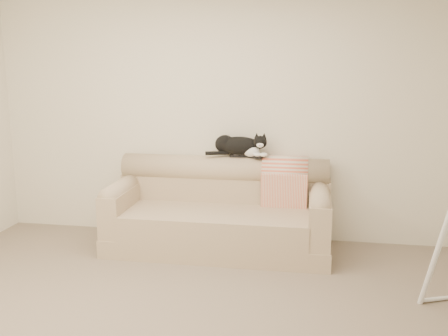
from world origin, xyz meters
name	(u,v)px	position (x,y,z in m)	size (l,w,h in m)	color
ground_plane	(180,325)	(0.00, 0.00, 0.00)	(5.00, 5.00, 0.00)	#736253
room_shell	(176,111)	(0.00, 0.00, 1.53)	(5.04, 4.04, 2.60)	silver
sofa	(220,214)	(0.00, 1.62, 0.35)	(2.20, 0.93, 0.90)	tan
remote_a	(238,156)	(0.15, 1.86, 0.91)	(0.18, 0.07, 0.03)	black
remote_b	(255,157)	(0.33, 1.83, 0.91)	(0.17, 0.12, 0.02)	black
tuxedo_cat	(239,146)	(0.16, 1.86, 1.02)	(0.64, 0.25, 0.25)	black
throw_blanket	(285,175)	(0.63, 1.84, 0.72)	(0.46, 0.38, 0.58)	#E45F3F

